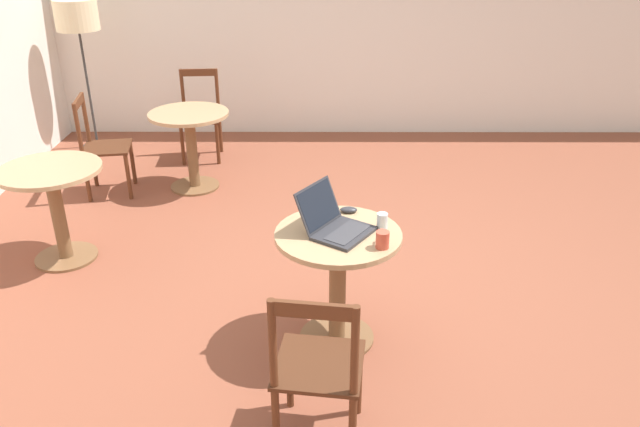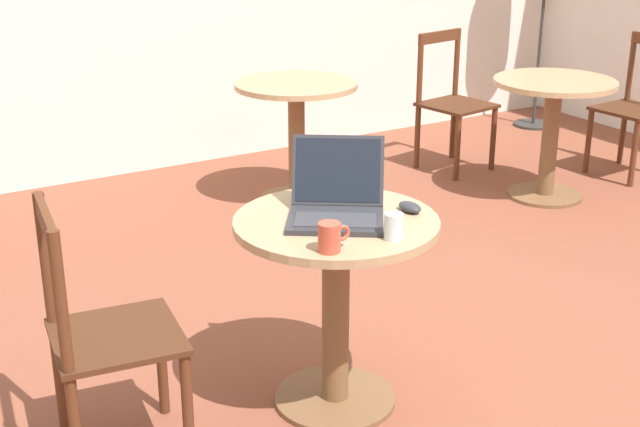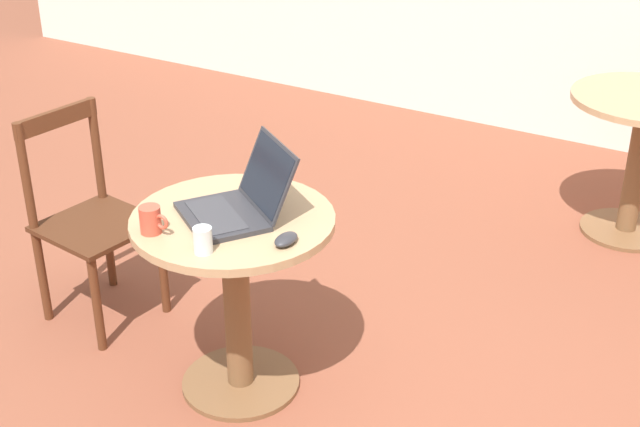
{
  "view_description": "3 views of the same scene",
  "coord_description": "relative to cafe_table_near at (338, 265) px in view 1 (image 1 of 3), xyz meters",
  "views": [
    {
      "loc": [
        -3.6,
        0.34,
        2.27
      ],
      "look_at": [
        -0.36,
        0.35,
        0.69
      ],
      "focal_mm": 35.0,
      "sensor_mm": 36.0,
      "label": 1
    },
    {
      "loc": [
        -2.09,
        -2.11,
        1.77
      ],
      "look_at": [
        -0.51,
        0.53,
        0.61
      ],
      "focal_mm": 50.0,
      "sensor_mm": 36.0,
      "label": 2
    },
    {
      "loc": [
        0.99,
        -1.89,
        2.09
      ],
      "look_at": [
        -0.43,
        0.51,
        0.65
      ],
      "focal_mm": 50.0,
      "sensor_mm": 36.0,
      "label": 3
    }
  ],
  "objects": [
    {
      "name": "mouse",
      "position": [
        0.26,
        -0.07,
        0.22
      ],
      "size": [
        0.06,
        0.1,
        0.03
      ],
      "color": "#2D2D33",
      "rests_on": "cafe_table_near"
    },
    {
      "name": "cafe_table_near",
      "position": [
        0.0,
        0.0,
        0.0
      ],
      "size": [
        0.7,
        0.7,
        0.7
      ],
      "color": "brown",
      "rests_on": "ground_plane"
    },
    {
      "name": "chair_mid_back",
      "position": [
        2.11,
        2.0,
        -0.07
      ],
      "size": [
        0.45,
        0.45,
        0.87
      ],
      "color": "#562D19",
      "rests_on": "ground_plane"
    },
    {
      "name": "laptop",
      "position": [
        0.01,
        0.01,
        0.26
      ],
      "size": [
        0.45,
        0.46,
        0.24
      ],
      "color": "#2D2D33",
      "rests_on": "cafe_table_near"
    },
    {
      "name": "mug",
      "position": [
        -0.16,
        -0.22,
        0.25
      ],
      "size": [
        0.11,
        0.07,
        0.09
      ],
      "color": "#C64C38",
      "rests_on": "cafe_table_near"
    },
    {
      "name": "ground_plane",
      "position": [
        0.62,
        -0.25,
        -0.5
      ],
      "size": [
        16.0,
        16.0,
        0.0
      ],
      "primitive_type": "plane",
      "color": "brown"
    },
    {
      "name": "wall_side",
      "position": [
        3.85,
        -0.25,
        0.85
      ],
      "size": [
        0.06,
        9.4,
        2.7
      ],
      "color": "white",
      "rests_on": "ground_plane"
    },
    {
      "name": "chair_near_left",
      "position": [
        -0.79,
        0.11,
        -0.07
      ],
      "size": [
        0.44,
        0.44,
        0.87
      ],
      "color": "#562D19",
      "rests_on": "ground_plane"
    },
    {
      "name": "cafe_table_mid",
      "position": [
        2.24,
        1.25,
        0.0
      ],
      "size": [
        0.7,
        0.7,
        0.7
      ],
      "color": "brown",
      "rests_on": "ground_plane"
    },
    {
      "name": "chair_mid_right",
      "position": [
        3.03,
        1.3,
        -0.07
      ],
      "size": [
        0.42,
        0.42,
        0.87
      ],
      "color": "#562D19",
      "rests_on": "ground_plane"
    },
    {
      "name": "drinking_glass",
      "position": [
        0.06,
        -0.24,
        0.25
      ],
      "size": [
        0.06,
        0.06,
        0.09
      ],
      "color": "silver",
      "rests_on": "cafe_table_near"
    },
    {
      "name": "cafe_table_far",
      "position": [
        0.94,
        1.94,
        0.0
      ],
      "size": [
        0.7,
        0.7,
        0.7
      ],
      "color": "brown",
      "rests_on": "ground_plane"
    },
    {
      "name": "floor_lamp",
      "position": [
        3.33,
        2.49,
        0.81
      ],
      "size": [
        0.42,
        0.42,
        1.5
      ],
      "color": "#333333",
      "rests_on": "ground_plane"
    }
  ]
}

